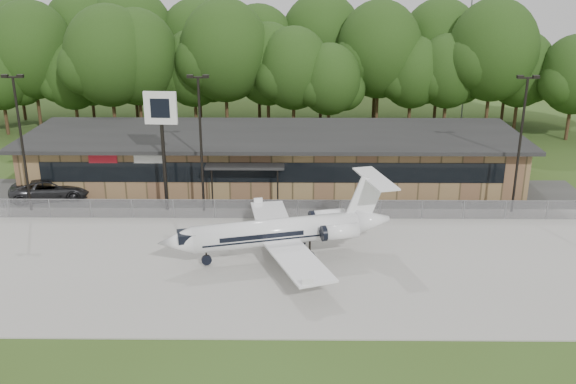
{
  "coord_description": "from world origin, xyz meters",
  "views": [
    {
      "loc": [
        1.71,
        -28.29,
        17.36
      ],
      "look_at": [
        1.34,
        12.0,
        3.16
      ],
      "focal_mm": 40.0,
      "sensor_mm": 36.0,
      "label": 1
    }
  ],
  "objects_px": {
    "terminal": "(273,156)",
    "suv": "(51,189)",
    "pole_sign": "(161,121)",
    "business_jet": "(284,232)"
  },
  "relations": [
    {
      "from": "suv",
      "to": "pole_sign",
      "type": "bearing_deg",
      "value": -117.41
    },
    {
      "from": "business_jet",
      "to": "pole_sign",
      "type": "xyz_separation_m",
      "value": [
        -8.96,
        8.36,
        5.1
      ]
    },
    {
      "from": "business_jet",
      "to": "pole_sign",
      "type": "relative_size",
      "value": 1.64
    },
    {
      "from": "pole_sign",
      "to": "business_jet",
      "type": "bearing_deg",
      "value": -39.72
    },
    {
      "from": "terminal",
      "to": "business_jet",
      "type": "xyz_separation_m",
      "value": [
        1.14,
        -15.51,
        -0.39
      ]
    },
    {
      "from": "terminal",
      "to": "pole_sign",
      "type": "relative_size",
      "value": 4.56
    },
    {
      "from": "suv",
      "to": "pole_sign",
      "type": "height_order",
      "value": "pole_sign"
    },
    {
      "from": "terminal",
      "to": "suv",
      "type": "relative_size",
      "value": 6.7
    },
    {
      "from": "business_jet",
      "to": "pole_sign",
      "type": "bearing_deg",
      "value": 122.24
    },
    {
      "from": "terminal",
      "to": "suv",
      "type": "distance_m",
      "value": 18.08
    }
  ]
}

